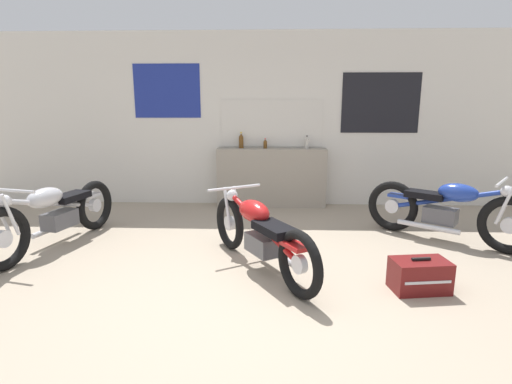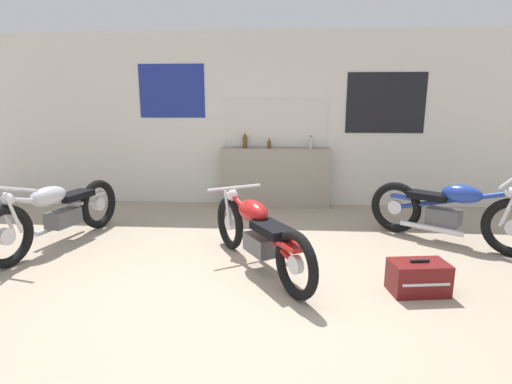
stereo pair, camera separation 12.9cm
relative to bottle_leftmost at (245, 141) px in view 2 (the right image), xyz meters
name	(u,v)px [view 2 (the right image)]	position (x,y,z in m)	size (l,w,h in m)	color
ground_plane	(235,297)	(0.22, -3.28, -1.07)	(24.00, 24.00, 0.00)	gray
wall_back	(260,120)	(0.23, 0.13, 0.33)	(10.00, 0.07, 2.80)	silver
sill_counter	(275,178)	(0.50, -0.04, -0.59)	(1.78, 0.28, 0.96)	gray
bottle_leftmost	(245,141)	(0.00, 0.00, 0.00)	(0.07, 0.07, 0.26)	#5B3814
bottle_left_center	(269,144)	(0.39, -0.02, -0.04)	(0.06, 0.06, 0.16)	#5B3814
bottle_center	(311,143)	(1.06, -0.03, -0.02)	(0.06, 0.06, 0.21)	#B7B2A8
motorcycle_blue	(450,211)	(2.64, -1.71, -0.67)	(1.65, 1.31, 0.83)	black
motorcycle_silver	(58,212)	(-2.04, -2.09, -0.67)	(0.74, 2.06, 0.82)	black
motorcycle_red	(258,233)	(0.39, -2.66, -0.69)	(1.14, 1.76, 0.77)	black
hard_case_darkred	(418,277)	(1.85, -3.09, -0.93)	(0.53, 0.36, 0.32)	maroon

